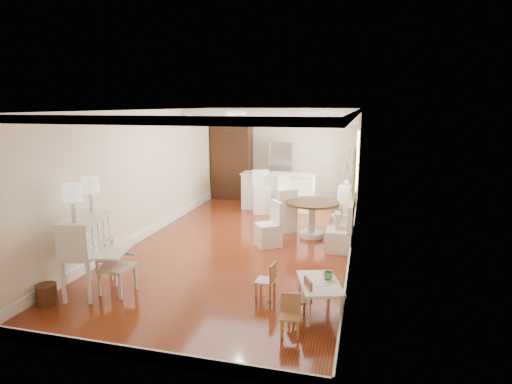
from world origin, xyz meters
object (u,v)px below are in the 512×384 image
at_px(slip_chair_near, 268,224).
at_px(slip_chair_far, 283,209).
at_px(wicker_basket, 47,294).
at_px(pantry_cabinet, 232,162).
at_px(gustavian_armchair, 117,266).
at_px(secretary_bureau, 87,254).
at_px(breakfast_counter, 278,191).
at_px(kids_chair_c, 290,316).
at_px(dining_table, 312,219).
at_px(fridge, 292,172).
at_px(kids_table, 319,297).
at_px(kids_chair_b, 265,280).
at_px(bar_stool_left, 261,192).
at_px(sideboard, 346,198).
at_px(bar_stool_right, 286,196).
at_px(kids_chair_a, 299,299).

xyz_separation_m(slip_chair_near, slip_chair_far, (0.10, 1.16, 0.04)).
relative_size(wicker_basket, pantry_cabinet, 0.13).
xyz_separation_m(gustavian_armchair, slip_chair_near, (1.77, 2.80, 0.04)).
relative_size(secretary_bureau, breakfast_counter, 0.60).
relative_size(kids_chair_c, slip_chair_near, 0.57).
bearing_deg(kids_chair_c, gustavian_armchair, 161.34).
bearing_deg(secretary_bureau, dining_table, 38.34).
bearing_deg(breakfast_counter, secretary_bureau, -106.52).
bearing_deg(fridge, gustavian_armchair, -102.28).
bearing_deg(kids_chair_c, kids_table, 61.34).
height_order(kids_table, slip_chair_far, slip_chair_far).
distance_m(kids_chair_b, bar_stool_left, 5.28).
height_order(slip_chair_near, bar_stool_left, bar_stool_left).
bearing_deg(gustavian_armchair, kids_chair_c, -96.83).
bearing_deg(sideboard, slip_chair_near, -104.75).
bearing_deg(slip_chair_near, secretary_bureau, -73.61).
distance_m(kids_chair_c, bar_stool_left, 6.36).
height_order(dining_table, bar_stool_right, bar_stool_right).
xyz_separation_m(bar_stool_left, sideboard, (2.22, 0.84, -0.21)).
xyz_separation_m(kids_table, fridge, (-1.60, 6.89, 0.68)).
distance_m(kids_chair_a, pantry_cabinet, 7.94).
bearing_deg(bar_stool_left, kids_chair_a, -91.67).
bearing_deg(fridge, kids_table, -76.93).
height_order(wicker_basket, kids_chair_c, kids_chair_c).
height_order(slip_chair_near, pantry_cabinet, pantry_cabinet).
relative_size(slip_chair_far, pantry_cabinet, 0.45).
bearing_deg(bar_stool_right, slip_chair_far, -106.52).
height_order(dining_table, breakfast_counter, breakfast_counter).
bearing_deg(pantry_cabinet, bar_stool_left, -50.01).
relative_size(wicker_basket, slip_chair_near, 0.31).
relative_size(gustavian_armchair, fridge, 0.48).
bearing_deg(sideboard, gustavian_armchair, -109.64).
distance_m(kids_chair_a, bar_stool_left, 5.93).
height_order(secretary_bureau, kids_chair_c, secretary_bureau).
relative_size(kids_chair_a, pantry_cabinet, 0.25).
relative_size(secretary_bureau, slip_chair_near, 1.30).
height_order(wicker_basket, sideboard, sideboard).
bearing_deg(bar_stool_left, dining_table, -69.08).
bearing_deg(bar_stool_right, kids_chair_b, -107.49).
distance_m(wicker_basket, pantry_cabinet, 7.76).
height_order(slip_chair_near, breakfast_counter, breakfast_counter).
bearing_deg(sideboard, fridge, 163.58).
bearing_deg(slip_chair_far, secretary_bureau, 19.44).
distance_m(wicker_basket, kids_chair_a, 3.74).
relative_size(kids_chair_a, kids_chair_b, 1.00).
relative_size(gustavian_armchair, slip_chair_near, 0.92).
xyz_separation_m(secretary_bureau, dining_table, (3.04, 3.74, -0.21)).
xyz_separation_m(kids_chair_c, dining_table, (-0.27, 4.25, 0.13)).
xyz_separation_m(wicker_basket, bar_stool_right, (2.46, 6.12, 0.36)).
height_order(gustavian_armchair, kids_chair_b, gustavian_armchair).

